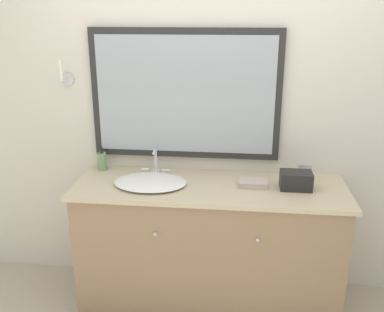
{
  "coord_description": "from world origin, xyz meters",
  "views": [
    {
      "loc": [
        0.17,
        -2.3,
        1.99
      ],
      "look_at": [
        -0.12,
        0.31,
        1.1
      ],
      "focal_mm": 40.0,
      "sensor_mm": 36.0,
      "label": 1
    }
  ],
  "objects_px": {
    "sink_basin": "(150,181)",
    "picture_frame": "(305,172)",
    "soap_bottle": "(102,161)",
    "appliance_box": "(296,180)"
  },
  "relations": [
    {
      "from": "sink_basin",
      "to": "appliance_box",
      "type": "height_order",
      "value": "sink_basin"
    },
    {
      "from": "appliance_box",
      "to": "picture_frame",
      "type": "height_order",
      "value": "appliance_box"
    },
    {
      "from": "sink_basin",
      "to": "soap_bottle",
      "type": "bearing_deg",
      "value": 150.04
    },
    {
      "from": "sink_basin",
      "to": "picture_frame",
      "type": "bearing_deg",
      "value": 10.94
    },
    {
      "from": "sink_basin",
      "to": "soap_bottle",
      "type": "xyz_separation_m",
      "value": [
        -0.4,
        0.23,
        0.05
      ]
    },
    {
      "from": "soap_bottle",
      "to": "picture_frame",
      "type": "height_order",
      "value": "soap_bottle"
    },
    {
      "from": "sink_basin",
      "to": "picture_frame",
      "type": "height_order",
      "value": "sink_basin"
    },
    {
      "from": "appliance_box",
      "to": "picture_frame",
      "type": "bearing_deg",
      "value": 65.55
    },
    {
      "from": "soap_bottle",
      "to": "picture_frame",
      "type": "xyz_separation_m",
      "value": [
        1.43,
        -0.03,
        -0.01
      ]
    },
    {
      "from": "appliance_box",
      "to": "picture_frame",
      "type": "relative_size",
      "value": 1.89
    }
  ]
}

